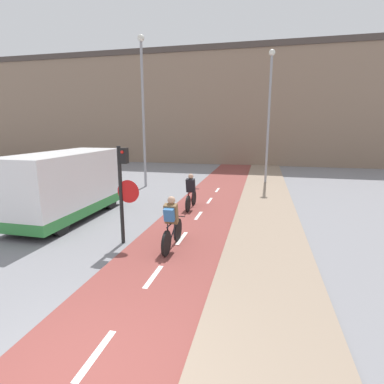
# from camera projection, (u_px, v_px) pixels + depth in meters

# --- Properties ---
(ground_plane) EXTENTS (120.00, 120.00, 0.00)m
(ground_plane) POSITION_uv_depth(u_px,v_px,m) (76.00, 382.00, 4.09)
(ground_plane) COLOR gray
(bike_lane) EXTENTS (2.76, 60.00, 0.02)m
(bike_lane) POSITION_uv_depth(u_px,v_px,m) (76.00, 381.00, 4.09)
(bike_lane) COLOR brown
(bike_lane) RESTS_ON ground_plane
(building_row_background) EXTENTS (60.00, 5.20, 10.43)m
(building_row_background) POSITION_uv_depth(u_px,v_px,m) (240.00, 108.00, 28.71)
(building_row_background) COLOR #89705B
(building_row_background) RESTS_ON ground_plane
(traffic_light_pole) EXTENTS (0.67, 0.25, 2.89)m
(traffic_light_pole) POSITION_uv_depth(u_px,v_px,m) (123.00, 184.00, 8.61)
(traffic_light_pole) COLOR black
(traffic_light_pole) RESTS_ON ground_plane
(street_lamp_far) EXTENTS (0.36, 0.36, 8.19)m
(street_lamp_far) POSITION_uv_depth(u_px,v_px,m) (143.00, 99.00, 16.48)
(street_lamp_far) COLOR gray
(street_lamp_far) RESTS_ON ground_plane
(street_lamp_sidewalk) EXTENTS (0.36, 0.36, 7.73)m
(street_lamp_sidewalk) POSITION_uv_depth(u_px,v_px,m) (269.00, 105.00, 17.63)
(street_lamp_sidewalk) COLOR gray
(street_lamp_sidewalk) RESTS_ON ground_plane
(cyclist_near) EXTENTS (0.46, 1.82, 1.53)m
(cyclist_near) POSITION_uv_depth(u_px,v_px,m) (172.00, 224.00, 8.44)
(cyclist_near) COLOR black
(cyclist_near) RESTS_ON ground_plane
(cyclist_far) EXTENTS (0.46, 1.74, 1.51)m
(cyclist_far) POSITION_uv_depth(u_px,v_px,m) (191.00, 193.00, 12.60)
(cyclist_far) COLOR black
(cyclist_far) RESTS_ON ground_plane
(van) EXTENTS (1.92, 5.07, 2.50)m
(van) POSITION_uv_depth(u_px,v_px,m) (67.00, 187.00, 11.14)
(van) COLOR white
(van) RESTS_ON ground_plane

